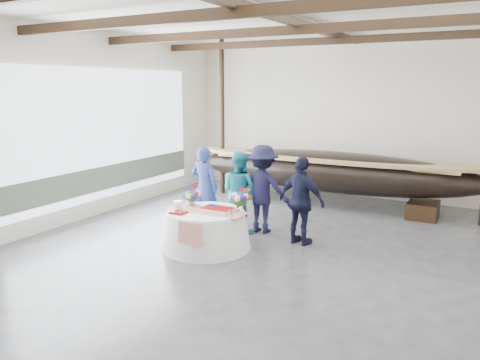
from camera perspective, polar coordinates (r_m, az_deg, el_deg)
The scene contains 13 objects.
floor at distance 8.81m, azimuth 2.62°, elevation -9.73°, with size 10.00×12.00×0.01m, color #3D3D42.
wall_back at distance 13.90m, azimuth 13.77°, elevation 7.27°, with size 10.00×0.02×4.50m, color silver.
wall_left at distance 11.38m, azimuth -20.64°, elevation 6.01°, with size 0.02×12.00×4.50m, color silver.
ceiling at distance 8.32m, azimuth 2.92°, elevation 20.54°, with size 10.00×12.00×0.01m, color white.
pavilion_structure at distance 8.96m, azimuth 5.15°, elevation 16.66°, with size 9.80×11.76×4.50m.
open_bay at distance 12.05m, azimuth -16.74°, elevation 4.50°, with size 0.03×7.00×3.20m.
longboat_display at distance 12.64m, azimuth 10.93°, elevation 1.05°, with size 7.92×1.58×1.49m.
banquet_table at distance 9.35m, azimuth -4.15°, elevation -6.02°, with size 1.77×1.77×0.76m.
tabletop_items at distance 9.35m, azimuth -3.51°, elevation -2.63°, with size 1.65×1.04×0.40m.
guest_woman_blue at distance 10.70m, azimuth -4.36°, elevation -0.79°, with size 0.67×0.44×1.84m, color navy.
guest_woman_teal at distance 10.34m, azimuth -0.07°, elevation -1.35°, with size 0.87×0.68×1.79m, color teal.
guest_man_left at distance 10.22m, azimuth 2.76°, elevation -1.10°, with size 1.25×0.72×1.93m, color black.
guest_man_right at distance 9.48m, azimuth 7.52°, elevation -2.57°, with size 1.06×0.44×1.80m, color black.
Camera 1 is at (3.60, -7.39, 3.18)m, focal length 35.00 mm.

